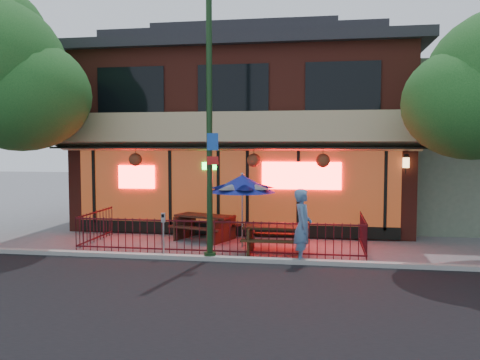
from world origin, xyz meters
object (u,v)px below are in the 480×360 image
Objects in this scene: patio_umbrella at (242,184)px; parking_meter_near at (163,228)px; picnic_table_left at (205,224)px; street_light at (210,144)px; picnic_table_right at (276,235)px; pedestrian at (303,226)px.

patio_umbrella is 2.85m from parking_meter_near.
picnic_table_left is 2.86m from parking_meter_near.
street_light is at bearing -74.03° from picnic_table_left.
parking_meter_near is at bearing -136.39° from patio_umbrella.
parking_meter_near is (-3.00, -1.10, 0.32)m from picnic_table_right.
parking_meter_near is at bearing 179.88° from street_light.
picnic_table_right is 1.39m from pedestrian.
picnic_table_right is at bearing 33.15° from street_light.
patio_umbrella is 1.16× the size of pedestrian.
patio_umbrella is at bearing -35.12° from picnic_table_left.
pedestrian is at bearing -52.33° from picnic_table_right.
street_light is 3.05× the size of picnic_table_left.
patio_umbrella is (1.40, -0.98, 1.41)m from picnic_table_left.
patio_umbrella is 1.82× the size of parking_meter_near.
street_light is at bearing -0.12° from parking_meter_near.
patio_umbrella is 2.76m from pedestrian.
patio_umbrella is at bearing 46.56° from pedestrian.
pedestrian is (2.49, 0.06, -2.17)m from street_light.
picnic_table_right is 1.93m from patio_umbrella.
street_light is 3.56× the size of pedestrian.
street_light is at bearing -146.85° from picnic_table_right.
patio_umbrella is at bearing 71.81° from street_light.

